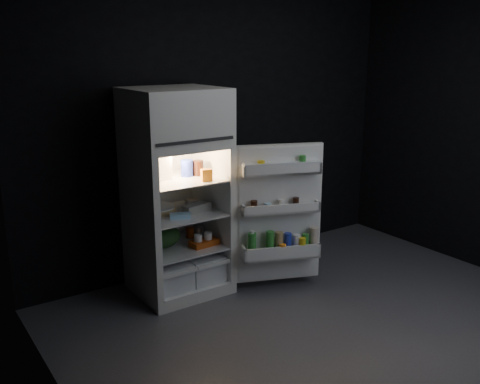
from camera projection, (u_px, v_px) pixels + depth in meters
floor at (338, 328)px, 4.13m from camera, size 4.00×3.40×0.00m
wall_back at (219, 128)px, 5.13m from camera, size 4.00×0.00×2.70m
wall_left at (62, 200)px, 2.69m from camera, size 0.00×3.40×2.70m
refrigerator at (175, 185)px, 4.56m from camera, size 0.76×0.71×1.78m
fridge_door at (280, 216)px, 4.62m from camera, size 0.74×0.44×1.22m
milk_jug at (160, 165)px, 4.45m from camera, size 0.16×0.16×0.24m
mayo_jar at (187, 168)px, 4.57m from camera, size 0.12×0.12×0.14m
jam_jar at (198, 168)px, 4.61m from camera, size 0.10×0.10×0.13m
amber_bottle at (141, 167)px, 4.43m from camera, size 0.08×0.08×0.22m
small_carton at (206, 175)px, 4.41m from camera, size 0.10×0.08×0.10m
egg_carton at (197, 208)px, 4.59m from camera, size 0.27×0.15×0.07m
pie at (157, 210)px, 4.60m from camera, size 0.35×0.35×0.04m
flat_package at (180, 216)px, 4.43m from camera, size 0.19×0.15×0.04m
wrapped_pkg at (192, 202)px, 4.81m from camera, size 0.12×0.11×0.05m
produce_bag at (162, 236)px, 4.59m from camera, size 0.37×0.33×0.20m
yogurt_tray at (204, 243)px, 4.65m from camera, size 0.26×0.15×0.05m
small_can_red at (190, 233)px, 4.84m from camera, size 0.10×0.10×0.09m
small_can_silver at (200, 231)px, 4.88m from camera, size 0.08×0.08×0.09m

